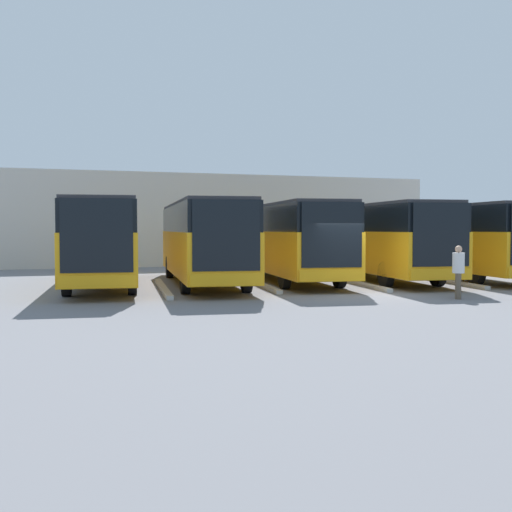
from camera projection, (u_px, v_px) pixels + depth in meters
name	position (u px, v px, depth m)	size (l,w,h in m)	color
ground_plane	(357.00, 295.00, 22.11)	(600.00, 600.00, 0.00)	slate
bus_0	(454.00, 238.00, 29.90)	(3.90, 12.47, 3.36)	orange
curb_divider_0	(440.00, 280.00, 27.63)	(0.24, 7.35, 0.15)	#B2B2AD
bus_1	(375.00, 238.00, 28.91)	(3.90, 12.47, 3.36)	orange
curb_divider_1	(354.00, 282.00, 26.63)	(0.24, 7.35, 0.15)	#B2B2AD
bus_2	(288.00, 238.00, 28.27)	(3.90, 12.47, 3.36)	orange
curb_divider_2	(258.00, 284.00, 25.99)	(0.24, 7.35, 0.15)	#B2B2AD
bus_3	(203.00, 239.00, 26.41)	(3.90, 12.47, 3.36)	orange
curb_divider_3	(163.00, 288.00, 24.14)	(0.24, 7.35, 0.15)	#B2B2AD
bus_4	(103.00, 239.00, 25.66)	(3.90, 12.47, 3.36)	orange
pedestrian	(458.00, 270.00, 21.01)	(0.54, 0.54, 1.75)	brown
station_building	(196.00, 220.00, 44.98)	(28.86, 14.24, 5.70)	beige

